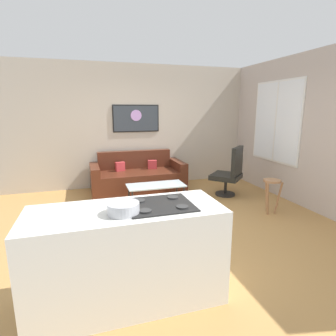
% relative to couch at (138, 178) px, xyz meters
% --- Properties ---
extents(ground, '(6.40, 6.40, 0.04)m').
position_rel_couch_xyz_m(ground, '(0.16, -1.93, -0.31)').
color(ground, '#B28247').
extents(back_wall, '(6.40, 0.05, 2.80)m').
position_rel_couch_xyz_m(back_wall, '(0.16, 0.50, 1.11)').
color(back_wall, '#BDB1A0').
rests_on(back_wall, ground).
extents(right_wall, '(0.05, 6.40, 2.80)m').
position_rel_couch_xyz_m(right_wall, '(2.79, -1.63, 1.11)').
color(right_wall, '#BCADA3').
rests_on(right_wall, ground).
extents(couch, '(2.06, 0.94, 0.85)m').
position_rel_couch_xyz_m(couch, '(0.00, 0.00, 0.00)').
color(couch, '#4E2316').
rests_on(couch, ground).
extents(coffee_table, '(1.10, 0.51, 0.38)m').
position_rel_couch_xyz_m(coffee_table, '(0.17, -1.00, 0.06)').
color(coffee_table, silver).
rests_on(coffee_table, ground).
extents(armchair, '(0.82, 0.82, 1.05)m').
position_rel_couch_xyz_m(armchair, '(1.77, -0.96, 0.22)').
color(armchair, black).
rests_on(armchair, ground).
extents(bar_stool, '(0.34, 0.33, 0.61)m').
position_rel_couch_xyz_m(bar_stool, '(1.96, -2.05, 0.17)').
color(bar_stool, '#A5724B').
rests_on(bar_stool, ground).
extents(kitchen_counter, '(1.77, 0.70, 0.94)m').
position_rel_couch_xyz_m(kitchen_counter, '(-0.75, -3.53, 0.17)').
color(kitchen_counter, white).
rests_on(kitchen_counter, ground).
extents(mixing_bowl, '(0.28, 0.28, 0.10)m').
position_rel_couch_xyz_m(mixing_bowl, '(-0.79, -3.63, 0.68)').
color(mixing_bowl, silver).
rests_on(mixing_bowl, kitchen_counter).
extents(wall_painting, '(1.08, 0.03, 0.62)m').
position_rel_couch_xyz_m(wall_painting, '(0.08, 0.45, 1.29)').
color(wall_painting, black).
extents(window, '(0.03, 1.43, 1.67)m').
position_rel_couch_xyz_m(window, '(2.75, -1.03, 1.24)').
color(window, silver).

